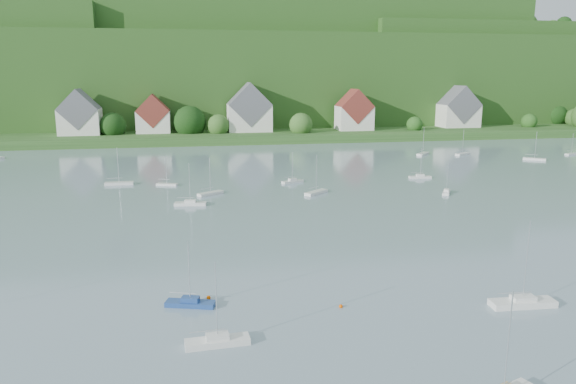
# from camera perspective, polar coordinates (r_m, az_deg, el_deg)

# --- Properties ---
(far_shore_strip) EXTENTS (600.00, 60.00, 3.00)m
(far_shore_strip) POSITION_cam_1_polar(r_m,az_deg,el_deg) (216.70, -5.72, 6.28)
(far_shore_strip) COLOR #274E1D
(far_shore_strip) RESTS_ON ground
(forested_ridge) EXTENTS (620.00, 181.22, 69.89)m
(forested_ridge) POSITION_cam_1_polar(r_m,az_deg,el_deg) (283.98, -6.88, 11.98)
(forested_ridge) COLOR #194516
(forested_ridge) RESTS_ON ground
(village_building_0) EXTENTS (14.00, 10.40, 16.00)m
(village_building_0) POSITION_cam_1_polar(r_m,az_deg,el_deg) (205.90, -21.03, 7.46)
(village_building_0) COLOR silver
(village_building_0) RESTS_ON far_shore_strip
(village_building_1) EXTENTS (12.00, 9.36, 14.00)m
(village_building_1) POSITION_cam_1_polar(r_m,az_deg,el_deg) (204.84, -13.98, 7.67)
(village_building_1) COLOR silver
(village_building_1) RESTS_ON far_shore_strip
(village_building_2) EXTENTS (16.00, 11.44, 18.00)m
(village_building_2) POSITION_cam_1_polar(r_m,az_deg,el_deg) (204.52, -4.08, 8.42)
(village_building_2) COLOR silver
(village_building_2) RESTS_ON far_shore_strip
(village_building_3) EXTENTS (13.00, 10.40, 15.50)m
(village_building_3) POSITION_cam_1_polar(r_m,az_deg,el_deg) (210.74, 6.97, 8.24)
(village_building_3) COLOR silver
(village_building_3) RESTS_ON far_shore_strip
(village_building_4) EXTENTS (15.00, 10.40, 16.50)m
(village_building_4) POSITION_cam_1_polar(r_m,az_deg,el_deg) (231.60, 17.48, 8.17)
(village_building_4) COLOR silver
(village_building_4) RESTS_ON far_shore_strip
(near_sailboat_0) EXTENTS (5.91, 2.00, 7.85)m
(near_sailboat_0) POSITION_cam_1_polar(r_m,az_deg,el_deg) (50.94, -7.42, -15.21)
(near_sailboat_0) COLOR silver
(near_sailboat_0) RESTS_ON ground
(near_sailboat_1) EXTENTS (5.41, 2.90, 7.04)m
(near_sailboat_1) POSITION_cam_1_polar(r_m,az_deg,el_deg) (59.02, -10.22, -11.34)
(near_sailboat_1) COLOR navy
(near_sailboat_1) RESTS_ON ground
(near_sailboat_4) EXTENTS (6.97, 2.29, 9.28)m
(near_sailboat_4) POSITION_cam_1_polar(r_m,az_deg,el_deg) (63.04, 23.42, -10.56)
(near_sailboat_4) COLOR silver
(near_sailboat_4) RESTS_ON ground
(mooring_buoy_0) EXTENTS (0.42, 0.42, 0.42)m
(mooring_buoy_0) POSITION_cam_1_polar(r_m,az_deg,el_deg) (58.24, 5.57, -11.97)
(mooring_buoy_0) COLOR #F15300
(mooring_buoy_0) RESTS_ON ground
(mooring_buoy_3) EXTENTS (0.46, 0.46, 0.46)m
(mooring_buoy_3) POSITION_cam_1_polar(r_m,az_deg,el_deg) (60.64, -8.34, -11.03)
(mooring_buoy_3) COLOR #F15300
(mooring_buoy_3) RESTS_ON ground
(far_sailboat_cluster) EXTENTS (194.82, 72.39, 8.53)m
(far_sailboat_cluster) POSITION_cam_1_polar(r_m,az_deg,el_deg) (136.39, 4.12, 2.31)
(far_sailboat_cluster) COLOR silver
(far_sailboat_cluster) RESTS_ON ground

